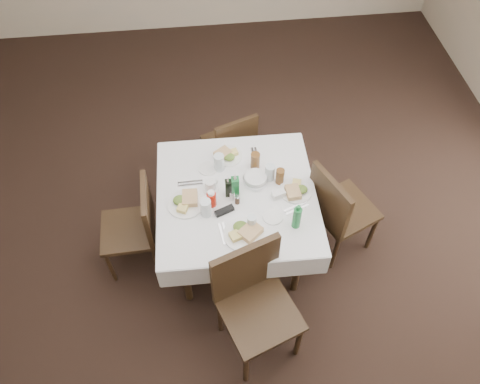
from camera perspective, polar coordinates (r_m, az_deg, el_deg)
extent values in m
plane|color=black|center=(4.05, -1.75, -8.07)|extent=(7.00, 7.00, 0.00)
cylinder|color=black|center=(3.58, -6.67, -10.14)|extent=(0.06, 0.06, 0.72)
cylinder|color=black|center=(4.05, -6.96, 0.59)|extent=(0.06, 0.06, 0.72)
cylinder|color=black|center=(3.62, 7.06, -8.99)|extent=(0.06, 0.06, 0.72)
cylinder|color=black|center=(4.09, 5.03, 1.49)|extent=(0.06, 0.06, 0.72)
cube|color=black|center=(3.49, -0.42, -0.55)|extent=(1.09, 1.09, 0.03)
cube|color=white|center=(3.47, -0.42, -0.34)|extent=(1.19, 1.19, 0.01)
cube|color=white|center=(3.93, -1.19, 5.46)|extent=(1.17, 0.03, 0.22)
cube|color=white|center=(3.25, 0.54, -9.74)|extent=(1.17, 0.03, 0.22)
cube|color=white|center=(3.64, 8.83, -0.68)|extent=(0.03, 1.17, 0.22)
cube|color=white|center=(3.58, -9.80, -2.11)|extent=(0.03, 1.17, 0.22)
cube|color=black|center=(4.30, -1.44, 5.91)|extent=(0.50, 0.50, 0.04)
cube|color=black|center=(4.04, -0.39, 6.37)|extent=(0.38, 0.17, 0.43)
cylinder|color=black|center=(4.60, -0.41, 6.25)|extent=(0.03, 0.03, 0.40)
cylinder|color=black|center=(4.40, 1.56, 3.41)|extent=(0.03, 0.03, 0.40)
cylinder|color=black|center=(4.51, -4.27, 4.83)|extent=(0.03, 0.03, 0.40)
cylinder|color=black|center=(4.30, -2.43, 1.88)|extent=(0.03, 0.03, 0.40)
cube|color=black|center=(3.28, 2.42, -14.66)|extent=(0.62, 0.62, 0.04)
cube|color=black|center=(3.13, 0.65, -9.44)|extent=(0.47, 0.21, 0.53)
cylinder|color=black|center=(3.42, 0.74, -20.65)|extent=(0.04, 0.04, 0.50)
cylinder|color=black|center=(3.55, -2.47, -14.84)|extent=(0.04, 0.04, 0.50)
cylinder|color=black|center=(3.50, 7.15, -17.55)|extent=(0.04, 0.04, 0.50)
cylinder|color=black|center=(3.63, 3.67, -12.08)|extent=(0.04, 0.04, 0.50)
cube|color=black|center=(3.85, 12.57, -2.09)|extent=(0.59, 0.59, 0.04)
cube|color=black|center=(3.56, 10.71, -1.17)|extent=(0.22, 0.43, 0.49)
cylinder|color=black|center=(4.06, 15.80, -4.74)|extent=(0.04, 0.04, 0.46)
cylinder|color=black|center=(3.88, 11.50, -7.25)|extent=(0.04, 0.04, 0.46)
cylinder|color=black|center=(4.20, 12.48, -0.97)|extent=(0.04, 0.04, 0.46)
cylinder|color=black|center=(4.03, 8.20, -3.21)|extent=(0.04, 0.04, 0.46)
cube|color=black|center=(3.79, -13.48, -4.56)|extent=(0.43, 0.43, 0.04)
cube|color=black|center=(3.58, -11.16, -2.23)|extent=(0.05, 0.42, 0.46)
cylinder|color=black|center=(4.09, -15.42, -4.36)|extent=(0.03, 0.03, 0.43)
cylinder|color=black|center=(4.04, -10.40, -3.82)|extent=(0.03, 0.03, 0.43)
cylinder|color=black|center=(3.90, -15.53, -8.76)|extent=(0.03, 0.03, 0.43)
cylinder|color=black|center=(3.85, -10.21, -8.25)|extent=(0.03, 0.03, 0.43)
cylinder|color=white|center=(3.71, -1.50, 4.44)|extent=(0.23, 0.23, 0.01)
cube|color=tan|center=(3.69, -2.10, 4.74)|extent=(0.15, 0.15, 0.04)
cube|color=#D0B856|center=(3.70, -0.89, 4.84)|extent=(0.09, 0.08, 0.03)
ellipsoid|color=#3D681F|center=(3.66, -1.30, 4.29)|extent=(0.09, 0.08, 0.04)
cylinder|color=white|center=(3.26, 0.45, -5.17)|extent=(0.29, 0.29, 0.01)
cube|color=tan|center=(3.23, 1.29, -4.86)|extent=(0.19, 0.19, 0.05)
cube|color=#D0B856|center=(3.22, -0.39, -5.28)|extent=(0.12, 0.10, 0.04)
ellipsoid|color=#3D681F|center=(3.25, 0.06, -4.24)|extent=(0.11, 0.10, 0.05)
cylinder|color=white|center=(3.50, 6.80, 0.15)|extent=(0.25, 0.25, 0.01)
cube|color=tan|center=(3.46, 6.49, -0.01)|extent=(0.11, 0.13, 0.04)
cube|color=#D0B856|center=(3.51, 6.90, 0.95)|extent=(0.08, 0.10, 0.03)
ellipsoid|color=#3D681F|center=(3.48, 7.51, 0.33)|extent=(0.09, 0.08, 0.04)
cylinder|color=white|center=(3.43, -6.63, -1.45)|extent=(0.27, 0.27, 0.01)
cube|color=tan|center=(3.42, -6.13, -0.72)|extent=(0.12, 0.14, 0.04)
cube|color=#D0B856|center=(3.38, -6.96, -1.85)|extent=(0.10, 0.11, 0.03)
ellipsoid|color=#3D681F|center=(3.42, -7.37, -0.98)|extent=(0.10, 0.09, 0.04)
cylinder|color=white|center=(3.63, -3.93, 2.87)|extent=(0.14, 0.14, 0.01)
cylinder|color=white|center=(3.35, 4.03, -2.99)|extent=(0.15, 0.15, 0.01)
cylinder|color=silver|center=(3.57, -2.56, 3.63)|extent=(0.08, 0.08, 0.15)
cylinder|color=silver|center=(3.25, 1.43, -3.69)|extent=(0.06, 0.06, 0.12)
cylinder|color=silver|center=(3.52, 3.68, 2.40)|extent=(0.07, 0.07, 0.14)
cylinder|color=silver|center=(3.31, -4.19, -1.93)|extent=(0.08, 0.08, 0.15)
cylinder|color=brown|center=(3.58, 1.87, 3.83)|extent=(0.07, 0.07, 0.15)
cylinder|color=brown|center=(3.50, 4.89, 1.92)|extent=(0.06, 0.06, 0.13)
cylinder|color=silver|center=(3.53, 1.90, 1.44)|extent=(0.19, 0.19, 0.03)
cylinder|color=white|center=(3.51, 1.91, 1.71)|extent=(0.17, 0.17, 0.04)
cube|color=black|center=(3.40, -1.42, 0.48)|extent=(0.05, 0.05, 0.16)
cone|color=silver|center=(3.33, -1.45, 1.55)|extent=(0.03, 0.03, 0.04)
cube|color=#176F30|center=(3.40, -0.59, 0.65)|extent=(0.06, 0.06, 0.18)
cone|color=silver|center=(3.31, -0.61, 1.89)|extent=(0.03, 0.03, 0.05)
cylinder|color=#B81909|center=(3.37, -3.48, -0.89)|extent=(0.07, 0.07, 0.13)
cylinder|color=white|center=(3.31, -3.55, -0.13)|extent=(0.05, 0.05, 0.02)
cylinder|color=white|center=(3.41, -0.94, -0.49)|extent=(0.04, 0.04, 0.07)
cylinder|color=silver|center=(3.38, -0.95, -0.06)|extent=(0.04, 0.04, 0.01)
cylinder|color=#3B2518|center=(3.39, -0.34, -0.98)|extent=(0.04, 0.04, 0.07)
cylinder|color=silver|center=(3.36, -0.34, -0.58)|extent=(0.04, 0.04, 0.01)
cylinder|color=white|center=(3.50, -3.61, 0.40)|extent=(0.12, 0.12, 0.01)
cylinder|color=white|center=(3.46, -3.65, 0.85)|extent=(0.07, 0.07, 0.08)
cylinder|color=black|center=(3.44, -3.67, 1.14)|extent=(0.06, 0.06, 0.01)
torus|color=white|center=(3.48, -3.01, 1.21)|extent=(0.05, 0.04, 0.05)
cube|color=black|center=(3.36, -1.92, -2.31)|extent=(0.15, 0.10, 0.03)
cylinder|color=#176F30|center=(3.25, 6.94, -3.11)|extent=(0.06, 0.06, 0.19)
cylinder|color=#176F30|center=(3.16, 7.14, -1.93)|extent=(0.03, 0.03, 0.04)
cube|color=white|center=(3.45, 4.71, -0.26)|extent=(0.11, 0.08, 0.05)
cube|color=pink|center=(3.44, 4.72, -0.17)|extent=(0.08, 0.06, 0.02)
cube|color=silver|center=(3.71, 1.67, 4.44)|extent=(0.02, 0.18, 0.01)
cube|color=silver|center=(3.71, 2.08, 4.49)|extent=(0.02, 0.18, 0.01)
cube|color=silver|center=(3.27, -1.76, -5.03)|extent=(0.04, 0.18, 0.01)
cube|color=silver|center=(3.27, -2.24, -5.13)|extent=(0.04, 0.18, 0.01)
cube|color=silver|center=(3.40, 7.00, -2.12)|extent=(0.18, 0.08, 0.01)
cube|color=silver|center=(3.42, 6.75, -1.76)|extent=(0.18, 0.08, 0.01)
cube|color=silver|center=(3.55, -6.08, 1.25)|extent=(0.19, 0.02, 0.01)
cube|color=silver|center=(3.54, -6.05, 0.88)|extent=(0.19, 0.02, 0.01)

